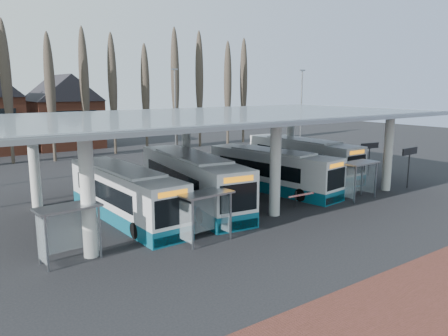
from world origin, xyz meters
TOP-DOWN VIEW (x-y plane):
  - ground at (0.00, 0.00)m, footprint 140.00×140.00m
  - station_canopy at (0.00, 8.00)m, footprint 32.00×16.00m
  - poplar_row at (0.00, 33.00)m, footprint 45.10×1.10m
  - lamp_post_b at (6.00, 26.00)m, footprint 0.80×0.16m
  - lamp_post_c at (20.00, 20.00)m, footprint 0.80×0.16m
  - bus_0 at (-8.15, 7.40)m, footprint 2.88×11.87m
  - bus_1 at (-3.04, 7.73)m, footprint 4.44×13.22m
  - bus_2 at (4.51, 7.90)m, footprint 4.10×12.00m
  - bus_3 at (10.82, 10.75)m, footprint 2.77×12.39m
  - shelter_0 at (-12.99, 2.62)m, footprint 3.02×1.68m
  - shelter_1 at (-6.29, 1.13)m, footprint 2.99×1.63m
  - shelter_2 at (7.81, 2.14)m, footprint 3.06×1.64m
  - info_sign_0 at (14.12, 1.93)m, footprint 2.23×0.29m
  - info_sign_1 at (15.81, 6.97)m, footprint 2.05×0.46m
  - barrier at (2.47, 2.68)m, footprint 2.25×0.64m

SIDE VIEW (x-z plane):
  - ground at x=0.00m, z-range 0.00..0.00m
  - barrier at x=2.47m, z-range 0.31..1.43m
  - bus_2 at x=4.51m, z-range -0.09..3.18m
  - bus_0 at x=-8.15m, z-range -0.09..3.18m
  - bus_3 at x=10.82m, z-range -0.10..3.34m
  - bus_1 at x=-3.04m, z-range -0.10..3.50m
  - shelter_0 at x=-12.99m, z-range 0.61..3.31m
  - shelter_1 at x=-6.29m, z-range 0.61..3.31m
  - shelter_2 at x=7.81m, z-range 0.63..3.40m
  - info_sign_1 at x=15.81m, z-range 1.04..4.10m
  - info_sign_0 at x=14.12m, z-range 1.12..4.43m
  - lamp_post_b at x=6.00m, z-range 0.25..10.42m
  - lamp_post_c at x=20.00m, z-range 0.25..10.42m
  - station_canopy at x=0.00m, z-range 2.51..8.85m
  - poplar_row at x=0.00m, z-range 1.53..16.03m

